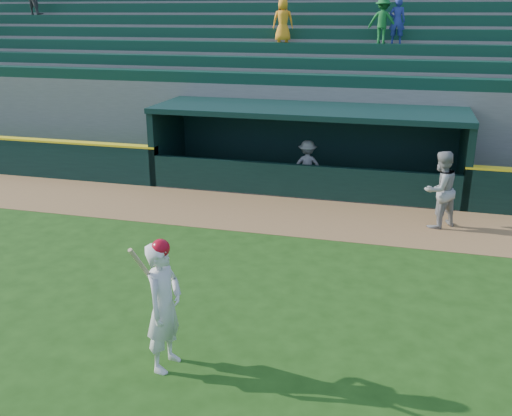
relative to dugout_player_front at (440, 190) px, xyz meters
name	(u,v)px	position (x,y,z in m)	size (l,w,h in m)	color
ground	(234,299)	(-3.83, -5.04, -0.98)	(120.00, 120.00, 0.00)	#1E4411
warning_track	(288,215)	(-3.83, -0.14, -0.97)	(40.00, 3.00, 0.01)	olive
dugout_player_front	(440,190)	(0.00, 0.00, 0.00)	(0.95, 0.74, 1.96)	gray
dugout_player_inside	(307,165)	(-3.76, 2.35, -0.22)	(0.98, 0.57, 1.52)	#969691
dugout	(309,142)	(-3.83, 2.96, 0.38)	(9.40, 2.80, 2.46)	slate
stands	(330,90)	(-3.87, 7.53, 1.41)	(34.50, 6.25, 7.55)	slate
batter_at_plate	(164,305)	(-4.21, -7.37, 0.06)	(0.58, 0.87, 2.11)	silver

